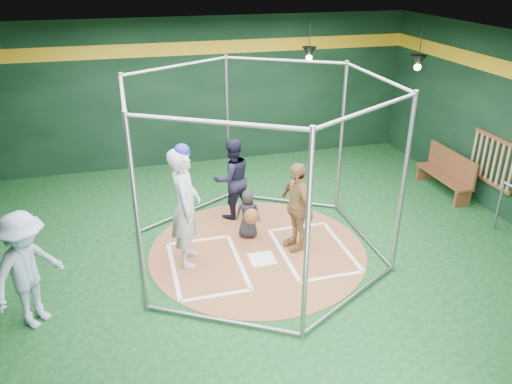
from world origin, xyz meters
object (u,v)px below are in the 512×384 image
object	(u,v)px
visitor_leopard	(297,206)
dugout_bench	(447,172)
batter_figure	(185,206)
umpire	(232,179)

from	to	relation	value
visitor_leopard	dugout_bench	distance (m)	4.17
batter_figure	umpire	size ratio (longest dim) A/B	1.30
visitor_leopard	dugout_bench	world-z (taller)	visitor_leopard
visitor_leopard	umpire	bearing A→B (deg)	-161.67
umpire	dugout_bench	world-z (taller)	umpire
batter_figure	dugout_bench	distance (m)	6.01
umpire	dugout_bench	xyz separation A→B (m)	(4.75, -0.09, -0.34)
visitor_leopard	dugout_bench	bearing A→B (deg)	97.54
dugout_bench	visitor_leopard	bearing A→B (deg)	-161.20
visitor_leopard	umpire	xyz separation A→B (m)	(-0.81, 1.44, 0.01)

